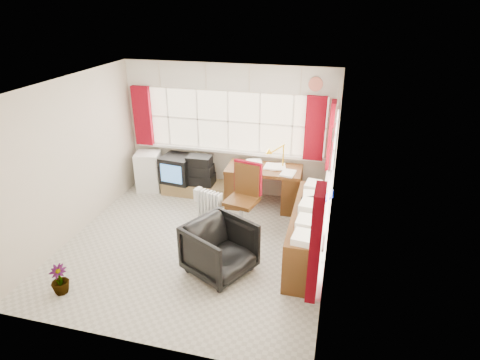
% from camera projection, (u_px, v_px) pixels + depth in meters
% --- Properties ---
extents(ground, '(4.00, 4.00, 0.00)m').
position_uv_depth(ground, '(195.00, 245.00, 6.31)').
color(ground, beige).
rests_on(ground, ground).
extents(room_walls, '(4.00, 4.00, 4.00)m').
position_uv_depth(room_walls, '(190.00, 157.00, 5.68)').
color(room_walls, beige).
rests_on(room_walls, ground).
extents(window_back, '(3.70, 0.12, 3.60)m').
position_uv_depth(window_back, '(228.00, 147.00, 7.62)').
color(window_back, '#F4E4C1').
rests_on(window_back, room_walls).
extents(window_right, '(0.12, 3.70, 3.60)m').
position_uv_depth(window_right, '(326.00, 207.00, 5.48)').
color(window_right, '#F4E4C1').
rests_on(window_right, room_walls).
extents(curtains, '(3.83, 3.83, 1.15)m').
position_uv_depth(curtains, '(266.00, 144.00, 6.31)').
color(curtains, maroon).
rests_on(curtains, room_walls).
extents(overhead_cabinets, '(3.98, 3.98, 0.48)m').
position_uv_depth(overhead_cabinets, '(272.00, 93.00, 6.01)').
color(overhead_cabinets, beige).
rests_on(overhead_cabinets, room_walls).
extents(desk, '(1.35, 0.69, 0.81)m').
position_uv_depth(desk, '(264.00, 185.00, 7.31)').
color(desk, '#5A3115').
rests_on(desk, ground).
extents(desk_lamp, '(0.16, 0.14, 0.44)m').
position_uv_depth(desk_lamp, '(283.00, 151.00, 7.07)').
color(desk_lamp, '#ECB709').
rests_on(desk_lamp, desk).
extents(task_chair, '(0.58, 0.61, 1.17)m').
position_uv_depth(task_chair, '(245.00, 195.00, 6.53)').
color(task_chair, black).
rests_on(task_chair, ground).
extents(office_chair, '(1.12, 1.11, 0.76)m').
position_uv_depth(office_chair, '(220.00, 249.00, 5.56)').
color(office_chair, black).
rests_on(office_chair, ground).
extents(radiator, '(0.47, 0.30, 0.66)m').
position_uv_depth(radiator, '(210.00, 213.00, 6.71)').
color(radiator, white).
rests_on(radiator, ground).
extents(credenza, '(0.50, 2.00, 0.85)m').
position_uv_depth(credenza, '(309.00, 232.00, 5.94)').
color(credenza, '#5A3115').
rests_on(credenza, ground).
extents(file_tray, '(0.36, 0.40, 0.11)m').
position_uv_depth(file_tray, '(312.00, 204.00, 5.86)').
color(file_tray, black).
rests_on(file_tray, credenza).
extents(tv_bench, '(1.40, 0.50, 0.25)m').
position_uv_depth(tv_bench, '(199.00, 188.00, 7.90)').
color(tv_bench, '#977D4B').
rests_on(tv_bench, ground).
extents(crt_tv, '(0.63, 0.60, 0.52)m').
position_uv_depth(crt_tv, '(178.00, 169.00, 7.79)').
color(crt_tv, black).
rests_on(crt_tv, tv_bench).
extents(hifi_stack, '(0.55, 0.35, 0.57)m').
position_uv_depth(hifi_stack, '(200.00, 171.00, 7.68)').
color(hifi_stack, black).
rests_on(hifi_stack, tv_bench).
extents(mini_fridge, '(0.55, 0.55, 0.78)m').
position_uv_depth(mini_fridge, '(149.00, 171.00, 7.98)').
color(mini_fridge, white).
rests_on(mini_fridge, ground).
extents(spray_bottle_a, '(0.15, 0.15, 0.27)m').
position_uv_depth(spray_bottle_a, '(182.00, 187.00, 7.90)').
color(spray_bottle_a, silver).
rests_on(spray_bottle_a, ground).
extents(spray_bottle_b, '(0.11, 0.11, 0.19)m').
position_uv_depth(spray_bottle_b, '(241.00, 203.00, 7.40)').
color(spray_bottle_b, '#88CBC2').
rests_on(spray_bottle_b, ground).
extents(flower_vase, '(0.26, 0.26, 0.41)m').
position_uv_depth(flower_vase, '(59.00, 280.00, 5.23)').
color(flower_vase, black).
rests_on(flower_vase, ground).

